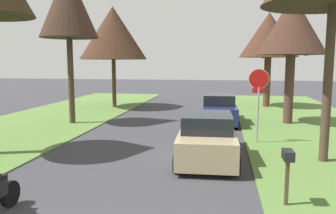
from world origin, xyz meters
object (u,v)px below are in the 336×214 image
parked_sedan_navy (219,110)px  curbside_mailbox (288,162)px  street_tree_right_mid_b (292,27)px  street_tree_left_mid_b (68,4)px  street_tree_right_far (269,36)px  stop_sign_far (258,89)px  street_tree_left_far (113,33)px  parked_sedan_tan (207,138)px

parked_sedan_navy → curbside_mailbox: parked_sedan_navy is taller
street_tree_right_mid_b → street_tree_left_mid_b: street_tree_left_mid_b is taller
street_tree_right_far → curbside_mailbox: bearing=-95.6°
stop_sign_far → street_tree_right_far: bearing=81.2°
street_tree_right_far → street_tree_left_far: street_tree_left_far is taller
street_tree_left_mid_b → parked_sedan_navy: bearing=11.7°
stop_sign_far → parked_sedan_tan: bearing=-127.1°
parked_sedan_navy → curbside_mailbox: bearing=-81.0°
stop_sign_far → street_tree_left_mid_b: 10.59m
stop_sign_far → parked_sedan_tan: 3.48m
street_tree_right_far → street_tree_left_far: size_ratio=0.95×
street_tree_right_mid_b → parked_sedan_tan: 9.33m
street_tree_left_far → parked_sedan_navy: (7.57, -5.00, -4.61)m
street_tree_left_far → curbside_mailbox: 18.62m
street_tree_left_mid_b → curbside_mailbox: size_ratio=6.34×
street_tree_right_far → curbside_mailbox: 18.28m
parked_sedan_navy → street_tree_left_far: bearing=146.6°
curbside_mailbox → stop_sign_far: bearing=90.6°
street_tree_left_mid_b → street_tree_left_far: bearing=88.7°
parked_sedan_navy → stop_sign_far: bearing=-70.3°
street_tree_right_far → parked_sedan_tan: street_tree_right_far is taller
street_tree_right_mid_b → street_tree_left_far: bearing=156.9°
street_tree_right_mid_b → parked_sedan_tan: bearing=-118.7°
street_tree_right_far → parked_sedan_tan: 15.28m
street_tree_right_mid_b → parked_sedan_tan: street_tree_right_mid_b is taller
street_tree_left_mid_b → stop_sign_far: bearing=-17.3°
parked_sedan_navy → street_tree_left_mid_b: bearing=-168.3°
stop_sign_far → parked_sedan_navy: (-1.61, 4.50, -1.47)m
parked_sedan_tan → street_tree_right_far: bearing=75.4°
stop_sign_far → street_tree_right_mid_b: size_ratio=0.45×
street_tree_left_far → curbside_mailbox: bearing=-59.3°
street_tree_right_mid_b → street_tree_left_far: (-11.23, 4.78, 0.23)m
parked_sedan_tan → curbside_mailbox: size_ratio=3.52×
street_tree_left_far → curbside_mailbox: size_ratio=5.63×
stop_sign_far → parked_sedan_navy: 4.99m
street_tree_right_mid_b → street_tree_left_mid_b: size_ratio=0.82×
street_tree_right_far → curbside_mailbox: (-1.73, -17.73, -4.13)m
street_tree_right_far → curbside_mailbox: street_tree_right_far is taller
street_tree_right_mid_b → parked_sedan_navy: bearing=-176.6°
parked_sedan_navy → street_tree_right_far: bearing=64.5°
stop_sign_far → parked_sedan_navy: stop_sign_far is taller
stop_sign_far → parked_sedan_navy: bearing=109.7°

